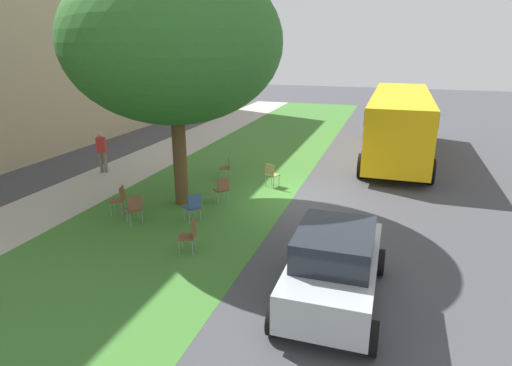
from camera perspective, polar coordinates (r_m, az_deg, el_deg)
name	(u,v)px	position (r m, az deg, el deg)	size (l,w,h in m)	color
ground	(298,200)	(14.75, 5.54, -2.20)	(80.00, 80.00, 0.00)	#424247
grass_verge	(211,190)	(15.68, -5.95, -0.95)	(48.00, 6.00, 0.01)	#3D752D
sidewalk_strip	(107,179)	(17.85, -19.01, 0.50)	(48.00, 2.80, 0.01)	#ADA89E
street_tree	(173,43)	(13.69, -10.79, 17.61)	(6.50, 6.50, 7.46)	brown
chair_0	(271,173)	(15.84, 2.03, 1.28)	(0.54, 0.54, 0.88)	olive
chair_1	(222,188)	(14.26, -4.49, -0.67)	(0.59, 0.59, 0.88)	brown
chair_2	(190,234)	(11.02, -8.71, -6.64)	(0.51, 0.52, 0.88)	brown
chair_3	(226,166)	(16.83, -3.97, 2.26)	(0.55, 0.55, 0.88)	brown
chair_4	(119,198)	(13.97, -17.49, -1.89)	(0.53, 0.53, 0.88)	brown
chair_5	(193,206)	(12.85, -8.26, -2.94)	(0.58, 0.59, 0.88)	#335184
chair_6	(134,207)	(13.07, -15.66, -3.08)	(0.59, 0.59, 0.88)	brown
parked_car	(334,265)	(8.96, 10.25, -10.52)	(3.70, 1.92, 1.65)	#ADB2B7
school_bus	(399,118)	(21.05, 18.30, 8.05)	(10.40, 2.80, 2.88)	yellow
pedestrian_0	(102,150)	(18.60, -19.57, 4.08)	(0.30, 0.40, 1.69)	#726659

